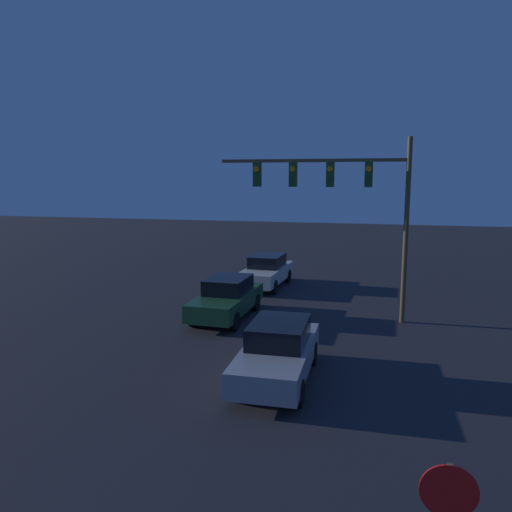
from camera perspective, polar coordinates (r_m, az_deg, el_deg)
The scene contains 4 objects.
car_near at distance 13.31m, azimuth 2.52°, elevation -10.81°, with size 1.79×4.40×1.54m.
car_mid at distance 18.93m, azimuth -3.34°, elevation -4.78°, with size 1.83×4.42×1.54m.
car_far at distance 24.23m, azimuth 1.19°, elevation -1.71°, with size 1.93×4.46×1.54m.
traffic_signal_mast at distance 18.62m, azimuth 10.14°, elevation 7.16°, with size 6.97×0.30×6.69m.
Camera 1 is at (3.86, 1.97, 5.30)m, focal length 35.00 mm.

